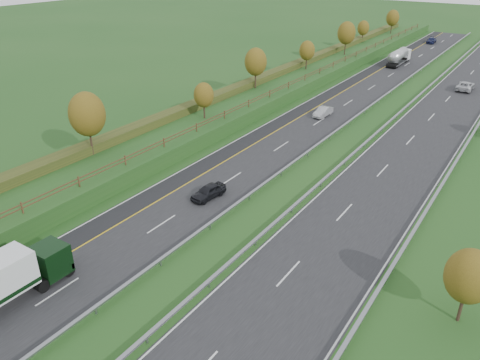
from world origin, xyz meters
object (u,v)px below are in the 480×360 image
object	(u,v)px
road_tanker	(399,56)
car_dark_near	(208,192)
car_small_far	(431,40)
car_oncoming	(465,86)
car_silver_mid	(323,112)

from	to	relation	value
road_tanker	car_dark_near	world-z (taller)	road_tanker
car_small_far	car_oncoming	distance (m)	50.47
road_tanker	car_dark_near	bearing A→B (deg)	-88.20
road_tanker	car_silver_mid	bearing A→B (deg)	-88.47
road_tanker	car_silver_mid	world-z (taller)	road_tanker
car_dark_near	car_oncoming	size ratio (longest dim) A/B	0.72
car_silver_mid	car_small_far	size ratio (longest dim) A/B	0.87
car_small_far	car_oncoming	xyz separation A→B (m)	(17.41, -47.37, 0.08)
road_tanker	car_oncoming	size ratio (longest dim) A/B	1.89
car_dark_near	car_small_far	xyz separation A→B (m)	(-2.66, 108.35, 0.01)
road_tanker	car_small_far	world-z (taller)	road_tanker
car_dark_near	car_small_far	world-z (taller)	car_small_far
road_tanker	car_small_far	distance (m)	32.16
road_tanker	car_silver_mid	size ratio (longest dim) A/B	2.52
car_dark_near	car_small_far	distance (m)	108.38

